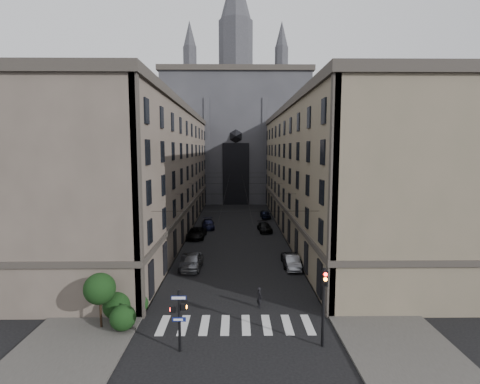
{
  "coord_description": "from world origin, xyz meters",
  "views": [
    {
      "loc": [
        0.05,
        -20.77,
        12.65
      ],
      "look_at": [
        0.38,
        11.02,
        8.99
      ],
      "focal_mm": 28.0,
      "sensor_mm": 36.0,
      "label": 1
    }
  ],
  "objects_px": {
    "car_left_far": "(208,224)",
    "car_right_midfar": "(265,227)",
    "pedestrian": "(259,297)",
    "car_right_near": "(292,262)",
    "gothic_tower": "(236,129)",
    "car_right_far": "(265,214)",
    "car_left_midfar": "(197,233)",
    "pedestrian_signal_left": "(179,316)",
    "traffic_light_right": "(324,298)",
    "car_left_near": "(192,261)",
    "car_right_midnear": "(292,260)",
    "car_left_midnear": "(189,262)"
  },
  "relations": [
    {
      "from": "car_left_midfar",
      "to": "traffic_light_right",
      "type": "bearing_deg",
      "value": -66.96
    },
    {
      "from": "car_right_far",
      "to": "car_left_far",
      "type": "bearing_deg",
      "value": -140.6
    },
    {
      "from": "traffic_light_right",
      "to": "car_left_midnear",
      "type": "distance_m",
      "value": 19.29
    },
    {
      "from": "car_right_midfar",
      "to": "pedestrian_signal_left",
      "type": "bearing_deg",
      "value": -107.98
    },
    {
      "from": "pedestrian",
      "to": "car_left_far",
      "type": "bearing_deg",
      "value": -8.35
    },
    {
      "from": "pedestrian_signal_left",
      "to": "car_left_midnear",
      "type": "relative_size",
      "value": 0.9
    },
    {
      "from": "car_right_midfar",
      "to": "traffic_light_right",
      "type": "bearing_deg",
      "value": -92.92
    },
    {
      "from": "car_left_far",
      "to": "car_right_midfar",
      "type": "distance_m",
      "value": 9.24
    },
    {
      "from": "car_right_midnear",
      "to": "car_right_midfar",
      "type": "bearing_deg",
      "value": 97.19
    },
    {
      "from": "car_left_midfar",
      "to": "car_right_midfar",
      "type": "relative_size",
      "value": 1.12
    },
    {
      "from": "car_right_midfar",
      "to": "car_right_far",
      "type": "distance_m",
      "value": 11.44
    },
    {
      "from": "pedestrian",
      "to": "car_right_near",
      "type": "bearing_deg",
      "value": -43.12
    },
    {
      "from": "car_right_midnear",
      "to": "car_right_midfar",
      "type": "xyz_separation_m",
      "value": [
        -1.72,
        17.02,
        0.02
      ]
    },
    {
      "from": "car_right_near",
      "to": "car_right_midnear",
      "type": "height_order",
      "value": "car_right_near"
    },
    {
      "from": "car_left_midnear",
      "to": "car_left_midfar",
      "type": "bearing_deg",
      "value": 95.54
    },
    {
      "from": "gothic_tower",
      "to": "car_right_far",
      "type": "xyz_separation_m",
      "value": [
        5.46,
        -27.86,
        -17.08
      ]
    },
    {
      "from": "car_left_midnear",
      "to": "pedestrian",
      "type": "height_order",
      "value": "pedestrian"
    },
    {
      "from": "traffic_light_right",
      "to": "car_left_far",
      "type": "bearing_deg",
      "value": 105.53
    },
    {
      "from": "pedestrian_signal_left",
      "to": "car_left_far",
      "type": "height_order",
      "value": "pedestrian_signal_left"
    },
    {
      "from": "car_right_near",
      "to": "car_left_midfar",
      "type": "bearing_deg",
      "value": 130.58
    },
    {
      "from": "pedestrian_signal_left",
      "to": "car_left_midnear",
      "type": "height_order",
      "value": "pedestrian_signal_left"
    },
    {
      "from": "pedestrian_signal_left",
      "to": "pedestrian",
      "type": "bearing_deg",
      "value": 50.16
    },
    {
      "from": "car_left_midfar",
      "to": "car_right_midfar",
      "type": "height_order",
      "value": "car_left_midfar"
    },
    {
      "from": "car_left_midfar",
      "to": "car_left_far",
      "type": "xyz_separation_m",
      "value": [
        1.14,
        6.55,
        -0.02
      ]
    },
    {
      "from": "gothic_tower",
      "to": "car_right_midfar",
      "type": "bearing_deg",
      "value": -83.54
    },
    {
      "from": "gothic_tower",
      "to": "car_right_midnear",
      "type": "xyz_separation_m",
      "value": [
        6.16,
        -56.27,
        -17.15
      ]
    },
    {
      "from": "pedestrian_signal_left",
      "to": "car_right_far",
      "type": "xyz_separation_m",
      "value": [
        8.97,
        45.6,
        -1.61
      ]
    },
    {
      "from": "car_right_near",
      "to": "car_right_far",
      "type": "xyz_separation_m",
      "value": [
        -0.56,
        29.35,
        0.02
      ]
    },
    {
      "from": "gothic_tower",
      "to": "car_right_far",
      "type": "distance_m",
      "value": 33.13
    },
    {
      "from": "car_left_near",
      "to": "car_left_midfar",
      "type": "height_order",
      "value": "car_left_near"
    },
    {
      "from": "gothic_tower",
      "to": "car_left_midfar",
      "type": "distance_m",
      "value": 46.93
    },
    {
      "from": "car_left_midfar",
      "to": "pedestrian_signal_left",
      "type": "bearing_deg",
      "value": -83.67
    },
    {
      "from": "car_left_midnear",
      "to": "car_right_far",
      "type": "height_order",
      "value": "car_left_midnear"
    },
    {
      "from": "car_left_far",
      "to": "car_right_near",
      "type": "height_order",
      "value": "car_left_far"
    },
    {
      "from": "pedestrian_signal_left",
      "to": "car_left_near",
      "type": "relative_size",
      "value": 0.83
    },
    {
      "from": "gothic_tower",
      "to": "car_left_far",
      "type": "bearing_deg",
      "value": -96.92
    },
    {
      "from": "car_left_midnear",
      "to": "car_right_near",
      "type": "height_order",
      "value": "car_left_midnear"
    },
    {
      "from": "car_left_near",
      "to": "car_left_midnear",
      "type": "distance_m",
      "value": 0.38
    },
    {
      "from": "car_right_midfar",
      "to": "car_left_midfar",
      "type": "bearing_deg",
      "value": -162.69
    },
    {
      "from": "pedestrian_signal_left",
      "to": "pedestrian",
      "type": "height_order",
      "value": "pedestrian_signal_left"
    },
    {
      "from": "car_left_midnear",
      "to": "car_right_midfar",
      "type": "height_order",
      "value": "car_left_midnear"
    },
    {
      "from": "car_left_far",
      "to": "car_right_midfar",
      "type": "height_order",
      "value": "car_left_far"
    },
    {
      "from": "traffic_light_right",
      "to": "car_right_near",
      "type": "relative_size",
      "value": 1.24
    },
    {
      "from": "car_left_far",
      "to": "pedestrian",
      "type": "bearing_deg",
      "value": -84.65
    },
    {
      "from": "traffic_light_right",
      "to": "car_left_near",
      "type": "relative_size",
      "value": 1.08
    },
    {
      "from": "car_left_midfar",
      "to": "car_right_near",
      "type": "height_order",
      "value": "car_left_midfar"
    },
    {
      "from": "car_right_midfar",
      "to": "car_left_midnear",
      "type": "bearing_deg",
      "value": -122.67
    },
    {
      "from": "pedestrian_signal_left",
      "to": "traffic_light_right",
      "type": "height_order",
      "value": "traffic_light_right"
    },
    {
      "from": "car_right_near",
      "to": "car_right_far",
      "type": "distance_m",
      "value": 29.35
    },
    {
      "from": "car_right_far",
      "to": "pedestrian",
      "type": "xyz_separation_m",
      "value": [
        -3.55,
        -39.1,
        0.12
      ]
    }
  ]
}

